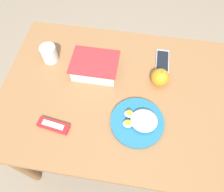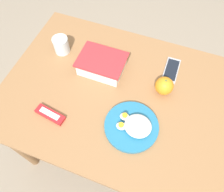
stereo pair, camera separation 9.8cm
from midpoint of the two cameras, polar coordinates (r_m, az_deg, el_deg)
name	(u,v)px [view 1 (the left image)]	position (r m, az deg, el deg)	size (l,w,h in m)	color
ground_plane	(118,141)	(1.67, -0.08, -11.83)	(10.00, 10.00, 0.00)	gray
table	(121,103)	(1.11, -0.12, -2.00)	(1.15, 0.80, 0.71)	#996B42
food_container	(95,67)	(1.07, -7.08, 7.30)	(0.22, 0.17, 0.08)	white
orange_fruit	(160,77)	(1.03, 9.81, 4.59)	(0.08, 0.08, 0.08)	orange
rice_plate	(139,121)	(0.94, 4.03, -6.93)	(0.23, 0.23, 0.05)	teal
candy_bar	(53,126)	(0.99, -17.85, -7.64)	(0.14, 0.06, 0.02)	red
cell_phone	(162,61)	(1.14, 10.63, 8.69)	(0.07, 0.15, 0.01)	#ADADB2
drinking_glass	(49,54)	(1.17, -18.46, 10.27)	(0.08, 0.08, 0.09)	silver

